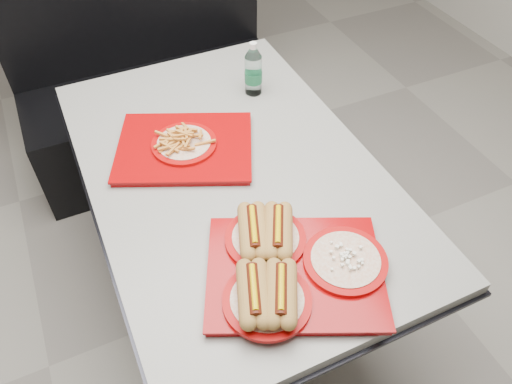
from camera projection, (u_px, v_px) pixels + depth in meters
name	position (u px, v px, depth m)	size (l,w,h in m)	color
ground	(238.00, 292.00, 2.17)	(6.00, 6.00, 0.00)	gray
diner_table	(233.00, 202.00, 1.75)	(0.92, 1.42, 0.75)	black
booth_bench	(152.00, 83.00, 2.56)	(1.30, 0.57, 1.35)	black
tray_near	(288.00, 266.00, 1.31)	(0.57, 0.52, 0.10)	#910305
tray_far	(184.00, 145.00, 1.66)	(0.55, 0.50, 0.09)	#910305
water_bottle	(253.00, 72.00, 1.85)	(0.07, 0.07, 0.21)	silver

